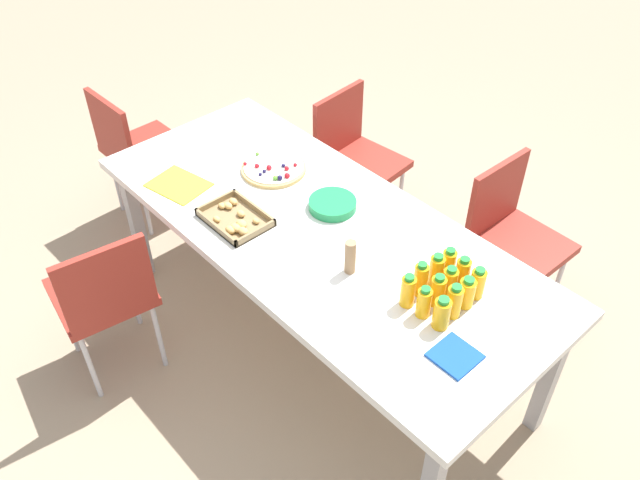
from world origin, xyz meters
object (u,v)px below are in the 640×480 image
object	(u,v)px
juice_bottle_4	(450,282)
cardboard_tube	(350,257)
chair_far_right	(104,293)
juice_bottle_0	(477,283)
juice_bottle_9	(442,313)
juice_bottle_10	(424,302)
juice_bottle_7	(438,291)
juice_bottle_6	(454,301)
chair_near_right	(354,153)
juice_bottle_8	(421,279)
juice_bottle_1	(462,273)
juice_bottle_2	(449,264)
snack_tray	(235,219)
chair_near_left	(511,231)
juice_bottle_5	(436,271)
juice_bottle_11	(408,291)
fruit_pizza	(274,168)
party_table	(318,237)
juice_bottle_3	(467,293)
paper_folder	(179,185)
plate_stack	(333,204)
napkin_stack	(455,356)
chair_end	(135,145)

from	to	relation	value
juice_bottle_4	cardboard_tube	size ratio (longest dim) A/B	0.91
chair_far_right	juice_bottle_0	size ratio (longest dim) A/B	6.10
juice_bottle_9	juice_bottle_10	bearing A→B (deg)	4.04
juice_bottle_0	cardboard_tube	distance (m)	0.49
juice_bottle_4	juice_bottle_7	bearing A→B (deg)	89.39
juice_bottle_4	juice_bottle_6	xyz separation A→B (m)	(-0.08, 0.07, 0.00)
chair_near_right	juice_bottle_8	distance (m)	1.35
juice_bottle_6	cardboard_tube	xyz separation A→B (m)	(0.42, 0.12, 0.01)
juice_bottle_7	juice_bottle_1	bearing A→B (deg)	-90.90
juice_bottle_2	snack_tray	bearing A→B (deg)	26.58
chair_near_left	juice_bottle_6	xyz separation A→B (m)	(-0.26, 0.82, 0.30)
juice_bottle_1	juice_bottle_6	bearing A→B (deg)	117.57
juice_bottle_5	juice_bottle_11	distance (m)	0.16
fruit_pizza	juice_bottle_4	bearing A→B (deg)	178.66
juice_bottle_1	cardboard_tube	distance (m)	0.43
party_table	juice_bottle_3	world-z (taller)	juice_bottle_3
fruit_pizza	juice_bottle_9	bearing A→B (deg)	171.63
juice_bottle_4	paper_folder	world-z (taller)	juice_bottle_4
chair_far_right	juice_bottle_9	xyz separation A→B (m)	(-1.20, -0.74, 0.30)
chair_near_left	plate_stack	distance (m)	0.90
juice_bottle_6	juice_bottle_11	world-z (taller)	juice_bottle_6
juice_bottle_6	snack_tray	world-z (taller)	juice_bottle_6
chair_far_right	cardboard_tube	size ratio (longest dim) A/B	5.59
juice_bottle_5	juice_bottle_7	xyz separation A→B (m)	(-0.07, 0.07, -0.01)
juice_bottle_3	juice_bottle_7	xyz separation A→B (m)	(0.08, 0.07, 0.00)
juice_bottle_5	juice_bottle_7	size ratio (longest dim) A/B	1.08
juice_bottle_6	paper_folder	world-z (taller)	juice_bottle_6
chair_near_right	snack_tray	size ratio (longest dim) A/B	2.81
party_table	cardboard_tube	distance (m)	0.33
juice_bottle_2	juice_bottle_10	world-z (taller)	same
chair_near_right	juice_bottle_8	size ratio (longest dim) A/B	5.52
juice_bottle_11	paper_folder	world-z (taller)	juice_bottle_11
chair_near_right	juice_bottle_2	xyz separation A→B (m)	(-1.10, 0.59, 0.30)
paper_folder	juice_bottle_4	bearing A→B (deg)	-163.75
chair_near_right	juice_bottle_10	bearing A→B (deg)	49.82
party_table	cardboard_tube	size ratio (longest dim) A/B	14.48
juice_bottle_6	juice_bottle_7	xyz separation A→B (m)	(0.08, -0.00, -0.00)
chair_near_right	fruit_pizza	world-z (taller)	chair_near_right
snack_tray	plate_stack	bearing A→B (deg)	-119.58
napkin_stack	snack_tray	bearing A→B (deg)	6.17
juice_bottle_4	juice_bottle_11	size ratio (longest dim) A/B	0.94
fruit_pizza	cardboard_tube	xyz separation A→B (m)	(-0.73, 0.21, 0.06)
juice_bottle_0	party_table	bearing A→B (deg)	13.26
fruit_pizza	chair_far_right	bearing A→B (deg)	86.83
juice_bottle_9	plate_stack	size ratio (longest dim) A/B	0.66
juice_bottle_3	plate_stack	bearing A→B (deg)	-2.45
chair_end	juice_bottle_11	size ratio (longest dim) A/B	5.79
paper_folder	chair_end	bearing A→B (deg)	-12.78
chair_near_left	snack_tray	size ratio (longest dim) A/B	2.81
juice_bottle_1	juice_bottle_3	world-z (taller)	juice_bottle_1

